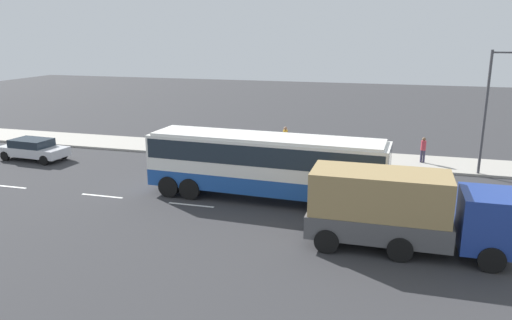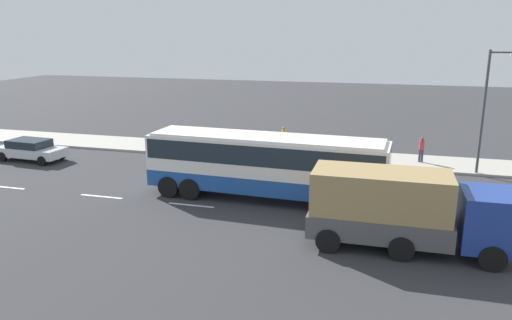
{
  "view_description": "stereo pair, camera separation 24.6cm",
  "coord_description": "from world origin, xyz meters",
  "views": [
    {
      "loc": [
        6.26,
        -23.69,
        8.32
      ],
      "look_at": [
        -0.19,
        -1.05,
        2.16
      ],
      "focal_mm": 34.58,
      "sensor_mm": 36.0,
      "label": 1
    },
    {
      "loc": [
        6.03,
        -23.76,
        8.32
      ],
      "look_at": [
        -0.19,
        -1.05,
        2.16
      ],
      "focal_mm": 34.58,
      "sensor_mm": 36.0,
      "label": 2
    }
  ],
  "objects": [
    {
      "name": "coach_bus",
      "position": [
        0.16,
        -0.58,
        2.06
      ],
      "size": [
        12.19,
        3.21,
        3.3
      ],
      "rotation": [
        0.0,
        0.0,
        -0.05
      ],
      "color": "#1E4C9E",
      "rests_on": "ground_plane"
    },
    {
      "name": "ground_plane",
      "position": [
        0.0,
        0.0,
        0.0
      ],
      "size": [
        120.0,
        120.0,
        0.0
      ],
      "primitive_type": "plane",
      "color": "#333335"
    },
    {
      "name": "sidewalk_curb",
      "position": [
        0.0,
        8.74,
        0.07
      ],
      "size": [
        80.0,
        4.0,
        0.15
      ],
      "primitive_type": "cube",
      "color": "#A8A399",
      "rests_on": "ground_plane"
    },
    {
      "name": "pedestrian_near_curb",
      "position": [
        -0.98,
        9.21,
        1.18
      ],
      "size": [
        0.32,
        0.32,
        1.77
      ],
      "rotation": [
        0.0,
        0.0,
        5.24
      ],
      "color": "black",
      "rests_on": "sidewalk_curb"
    },
    {
      "name": "cargo_truck",
      "position": [
        6.83,
        -4.85,
        1.66
      ],
      "size": [
        7.66,
        2.63,
        3.09
      ],
      "rotation": [
        0.0,
        0.0,
        0.0
      ],
      "color": "navy",
      "rests_on": "ground_plane"
    },
    {
      "name": "street_lamp",
      "position": [
        11.42,
        6.99,
        4.25
      ],
      "size": [
        1.66,
        0.24,
        7.19
      ],
      "color": "#47474C",
      "rests_on": "sidewalk_curb"
    },
    {
      "name": "lane_centreline",
      "position": [
        1.26,
        -2.44,
        0.0
      ],
      "size": [
        34.35,
        0.16,
        0.01
      ],
      "color": "white",
      "rests_on": "ground_plane"
    },
    {
      "name": "car_silver_hatch",
      "position": [
        -16.76,
        2.93,
        0.76
      ],
      "size": [
        4.67,
        2.24,
        1.41
      ],
      "rotation": [
        0.0,
        0.0,
        -0.07
      ],
      "color": "silver",
      "rests_on": "ground_plane"
    },
    {
      "name": "pedestrian_at_crossing",
      "position": [
        8.16,
        8.72,
        1.09
      ],
      "size": [
        0.32,
        0.32,
        1.64
      ],
      "rotation": [
        0.0,
        0.0,
        4.53
      ],
      "color": "#38334C",
      "rests_on": "sidewalk_curb"
    }
  ]
}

